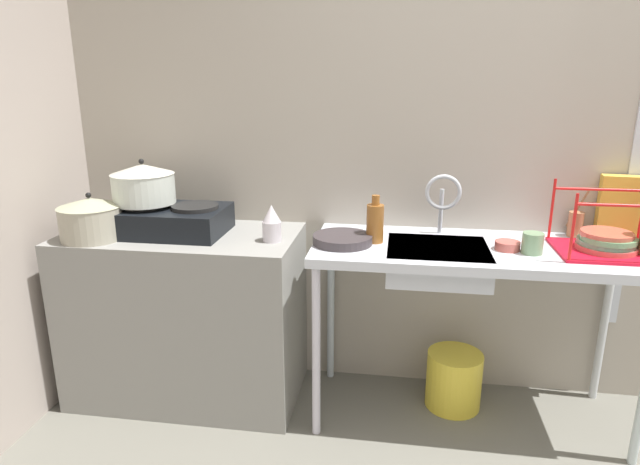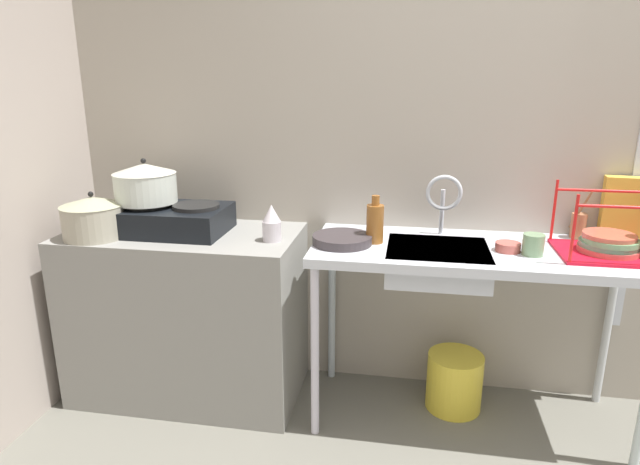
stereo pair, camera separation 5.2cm
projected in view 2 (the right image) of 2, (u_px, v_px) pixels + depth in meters
name	position (u px, v px, depth m)	size (l,w,h in m)	color
wall_back	(554.00, 126.00, 2.37)	(5.31, 0.10, 2.61)	#AAA194
counter_concrete	(188.00, 314.00, 2.58)	(1.08, 0.55, 0.82)	gray
counter_sink	(475.00, 263.00, 2.27)	(1.38, 0.55, 0.82)	silver
stove	(173.00, 219.00, 2.45)	(0.50, 0.34, 0.14)	black
pot_on_left_burner	(145.00, 183.00, 2.43)	(0.28, 0.28, 0.20)	silver
pot_beside_stove	(93.00, 217.00, 2.37)	(0.28, 0.28, 0.21)	#A49F8C
percolator	(272.00, 223.00, 2.32)	(0.08, 0.08, 0.16)	silver
sink_basin	(437.00, 262.00, 2.26)	(0.42, 0.38, 0.13)	silver
faucet	(444.00, 196.00, 2.34)	(0.16, 0.09, 0.29)	silver
frying_pan	(342.00, 239.00, 2.29)	(0.26, 0.26, 0.04)	#373032
dish_rack	(609.00, 244.00, 2.14)	(0.38, 0.32, 0.27)	red
cup_by_rack	(533.00, 245.00, 2.14)	(0.08, 0.08, 0.09)	gray
small_bowl_on_drainboard	(508.00, 247.00, 2.19)	(0.10, 0.10, 0.04)	#BA564C
bottle_by_sink	(375.00, 223.00, 2.29)	(0.08, 0.08, 0.21)	brown
cereal_box	(627.00, 209.00, 2.31)	(0.20, 0.07, 0.28)	gold
utensil_jar	(578.00, 225.00, 2.37)	(0.07, 0.06, 0.22)	#A26844
bucket_on_floor	(454.00, 381.00, 2.51)	(0.26, 0.26, 0.27)	yellow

